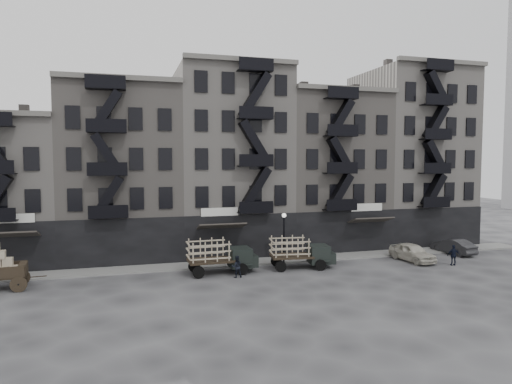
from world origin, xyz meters
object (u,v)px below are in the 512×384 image
object	(u,v)px
stake_truck_west	(220,254)
pedestrian_mid	(237,267)
stake_truck_east	(300,250)
car_far	(453,246)
car_east	(412,252)
policeman	(454,255)

from	to	relation	value
stake_truck_west	pedestrian_mid	world-z (taller)	stake_truck_west
stake_truck_east	pedestrian_mid	world-z (taller)	stake_truck_east
car_far	stake_truck_west	bearing A→B (deg)	-4.70
stake_truck_west	pedestrian_mid	size ratio (longest dim) A/B	3.28
car_east	pedestrian_mid	size ratio (longest dim) A/B	2.77
car_east	car_far	bearing A→B (deg)	9.62
policeman	car_far	bearing A→B (deg)	-112.30
stake_truck_west	pedestrian_mid	xyz separation A→B (m)	(0.92, -1.55, -0.70)
stake_truck_west	car_east	distance (m)	16.79
car_east	policeman	distance (m)	3.29
car_far	policeman	bearing A→B (deg)	42.99
car_far	car_east	bearing A→B (deg)	8.21
stake_truck_east	pedestrian_mid	bearing A→B (deg)	-158.53
pedestrian_mid	policeman	world-z (taller)	policeman
stake_truck_west	car_east	size ratio (longest dim) A/B	1.18
stake_truck_east	stake_truck_west	bearing A→B (deg)	-173.83
stake_truck_east	policeman	bearing A→B (deg)	-3.98
stake_truck_east	pedestrian_mid	distance (m)	5.81
stake_truck_west	car_east	bearing A→B (deg)	-2.57
car_east	pedestrian_mid	distance (m)	15.89
stake_truck_east	car_far	xyz separation A→B (m)	(15.76, 1.37, -0.76)
stake_truck_east	car_east	size ratio (longest dim) A/B	1.17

